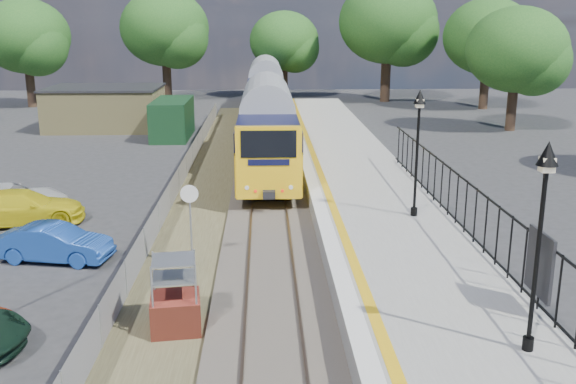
{
  "coord_description": "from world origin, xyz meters",
  "views": [
    {
      "loc": [
        -0.17,
        -16.36,
        7.8
      ],
      "look_at": [
        0.65,
        5.38,
        2.0
      ],
      "focal_mm": 40.0,
      "sensor_mm": 36.0,
      "label": 1
    }
  ],
  "objects_px": {
    "speed_sign": "(190,212)",
    "car_blue": "(55,243)",
    "brick_plinth": "(175,296)",
    "car_white": "(9,200)",
    "victorian_lamp_north": "(419,124)",
    "car_yellow": "(23,207)",
    "victorian_lamp_south": "(543,199)",
    "train": "(266,101)"
  },
  "relations": [
    {
      "from": "brick_plinth",
      "to": "car_white",
      "type": "xyz_separation_m",
      "value": [
        -8.29,
        10.74,
        -0.33
      ]
    },
    {
      "from": "speed_sign",
      "to": "car_blue",
      "type": "distance_m",
      "value": 4.95
    },
    {
      "from": "train",
      "to": "car_yellow",
      "type": "xyz_separation_m",
      "value": [
        -9.76,
        -21.13,
        -1.66
      ]
    },
    {
      "from": "victorian_lamp_north",
      "to": "speed_sign",
      "type": "bearing_deg",
      "value": -160.39
    },
    {
      "from": "train",
      "to": "car_yellow",
      "type": "height_order",
      "value": "train"
    },
    {
      "from": "victorian_lamp_north",
      "to": "car_yellow",
      "type": "bearing_deg",
      "value": 171.13
    },
    {
      "from": "brick_plinth",
      "to": "car_blue",
      "type": "distance_m",
      "value": 7.07
    },
    {
      "from": "speed_sign",
      "to": "car_yellow",
      "type": "height_order",
      "value": "speed_sign"
    },
    {
      "from": "victorian_lamp_north",
      "to": "victorian_lamp_south",
      "type": "bearing_deg",
      "value": -88.85
    },
    {
      "from": "victorian_lamp_north",
      "to": "train",
      "type": "distance_m",
      "value": 24.15
    },
    {
      "from": "victorian_lamp_south",
      "to": "brick_plinth",
      "type": "height_order",
      "value": "victorian_lamp_south"
    },
    {
      "from": "victorian_lamp_south",
      "to": "car_yellow",
      "type": "bearing_deg",
      "value": 141.02
    },
    {
      "from": "brick_plinth",
      "to": "speed_sign",
      "type": "distance_m",
      "value": 4.39
    },
    {
      "from": "victorian_lamp_south",
      "to": "car_yellow",
      "type": "distance_m",
      "value": 19.96
    },
    {
      "from": "train",
      "to": "car_blue",
      "type": "height_order",
      "value": "train"
    },
    {
      "from": "victorian_lamp_north",
      "to": "speed_sign",
      "type": "xyz_separation_m",
      "value": [
        -7.84,
        -2.79,
        -2.36
      ]
    },
    {
      "from": "victorian_lamp_south",
      "to": "speed_sign",
      "type": "relative_size",
      "value": 1.62
    },
    {
      "from": "victorian_lamp_south",
      "to": "victorian_lamp_north",
      "type": "height_order",
      "value": "same"
    },
    {
      "from": "car_blue",
      "to": "victorian_lamp_north",
      "type": "bearing_deg",
      "value": -70.96
    },
    {
      "from": "car_yellow",
      "to": "car_blue",
      "type": "bearing_deg",
      "value": -160.09
    },
    {
      "from": "car_blue",
      "to": "car_white",
      "type": "relative_size",
      "value": 0.81
    },
    {
      "from": "train",
      "to": "car_blue",
      "type": "xyz_separation_m",
      "value": [
        -7.22,
        -25.29,
        -1.72
      ]
    },
    {
      "from": "brick_plinth",
      "to": "car_white",
      "type": "distance_m",
      "value": 13.57
    },
    {
      "from": "victorian_lamp_north",
      "to": "train",
      "type": "bearing_deg",
      "value": 102.72
    },
    {
      "from": "brick_plinth",
      "to": "car_yellow",
      "type": "xyz_separation_m",
      "value": [
        -7.26,
        9.43,
        -0.29
      ]
    },
    {
      "from": "car_white",
      "to": "brick_plinth",
      "type": "bearing_deg",
      "value": -154.2
    },
    {
      "from": "victorian_lamp_south",
      "to": "train",
      "type": "distance_m",
      "value": 33.98
    },
    {
      "from": "victorian_lamp_south",
      "to": "car_white",
      "type": "xyz_separation_m",
      "value": [
        -16.29,
        13.66,
        -3.65
      ]
    },
    {
      "from": "victorian_lamp_south",
      "to": "speed_sign",
      "type": "distance_m",
      "value": 11.05
    },
    {
      "from": "brick_plinth",
      "to": "car_yellow",
      "type": "relative_size",
      "value": 0.43
    },
    {
      "from": "brick_plinth",
      "to": "speed_sign",
      "type": "bearing_deg",
      "value": 90.59
    },
    {
      "from": "train",
      "to": "car_white",
      "type": "height_order",
      "value": "train"
    },
    {
      "from": "speed_sign",
      "to": "car_blue",
      "type": "height_order",
      "value": "speed_sign"
    },
    {
      "from": "victorian_lamp_north",
      "to": "car_white",
      "type": "distance_m",
      "value": 16.9
    },
    {
      "from": "speed_sign",
      "to": "car_white",
      "type": "distance_m",
      "value": 10.55
    },
    {
      "from": "speed_sign",
      "to": "car_yellow",
      "type": "bearing_deg",
      "value": 143.76
    },
    {
      "from": "brick_plinth",
      "to": "car_blue",
      "type": "xyz_separation_m",
      "value": [
        -4.72,
        5.26,
        -0.35
      ]
    },
    {
      "from": "train",
      "to": "car_yellow",
      "type": "bearing_deg",
      "value": -114.8
    },
    {
      "from": "brick_plinth",
      "to": "train",
      "type": "bearing_deg",
      "value": 85.32
    },
    {
      "from": "victorian_lamp_north",
      "to": "train",
      "type": "relative_size",
      "value": 0.11
    },
    {
      "from": "speed_sign",
      "to": "car_blue",
      "type": "xyz_separation_m",
      "value": [
        -4.67,
        0.98,
        -1.32
      ]
    },
    {
      "from": "victorian_lamp_north",
      "to": "brick_plinth",
      "type": "relative_size",
      "value": 2.26
    }
  ]
}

